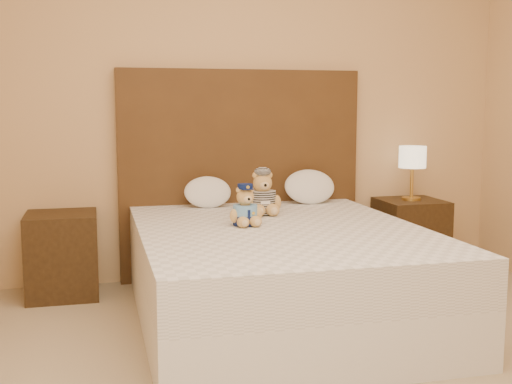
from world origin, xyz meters
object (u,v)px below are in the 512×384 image
Objects in this scene: teddy_prisoner at (263,193)px; pillow_left at (208,191)px; nightstand_right at (410,236)px; teddy_police at (245,205)px; nightstand_left at (62,255)px; bed at (280,273)px; pillow_right at (310,185)px; lamp at (412,160)px.

teddy_prisoner reaches higher than pillow_left.
pillow_left is at bearing 178.87° from nightstand_right.
nightstand_right is 1.64m from teddy_police.
nightstand_left is 2.29× the size of teddy_police.
teddy_police is 0.40m from teddy_prisoner.
bed is 5.38× the size of pillow_right.
teddy_police is (-1.43, -0.70, -0.18)m from lamp.
lamp reaches higher than bed.
nightstand_right is 2.29× the size of teddy_police.
pillow_left is at bearing 128.24° from teddy_prisoner.
nightstand_right is 1.95× the size of teddy_prisoner.
lamp reaches higher than pillow_left.
nightstand_left is 1.34m from teddy_police.
nightstand_left is 1.00× the size of nightstand_right.
pillow_right is (0.64, 0.73, 0.01)m from teddy_police.
teddy_prisoner is (-1.24, -0.35, -0.16)m from lamp.
bed is 0.96m from pillow_left.
bed is at bearing -32.62° from nightstand_left.
pillow_right is at bearing 41.74° from teddy_police.
lamp is at bearing 19.22° from teddy_police.
nightstand_left is 1.48× the size of pillow_right.
teddy_prisoner reaches higher than nightstand_right.
teddy_prisoner is at bearing -164.19° from lamp.
bed is 5.00× the size of lamp.
pillow_right is (-0.79, 0.03, -0.17)m from lamp.
lamp is (1.25, 0.80, 0.57)m from bed.
pillow_right is at bearing 41.03° from teddy_prisoner.
lamp is at bearing 180.00° from nightstand_right.
teddy_prisoner reaches higher than nightstand_left.
lamp is at bearing 0.00° from nightstand_left.
lamp is at bearing 16.58° from teddy_prisoner.
bed is 1.48m from nightstand_right.
pillow_right reaches higher than teddy_police.
nightstand_left is at bearing -179.00° from pillow_right.
bed is 6.14× the size of pillow_left.
lamp reaches higher than teddy_prisoner.
teddy_police is 0.85× the size of teddy_prisoner.
bed is 7.09× the size of teddy_prisoner.
teddy_police reaches higher than nightstand_left.
pillow_left is (-0.10, 0.73, -0.01)m from teddy_police.
teddy_police reaches higher than pillow_left.
pillow_right reaches higher than bed.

